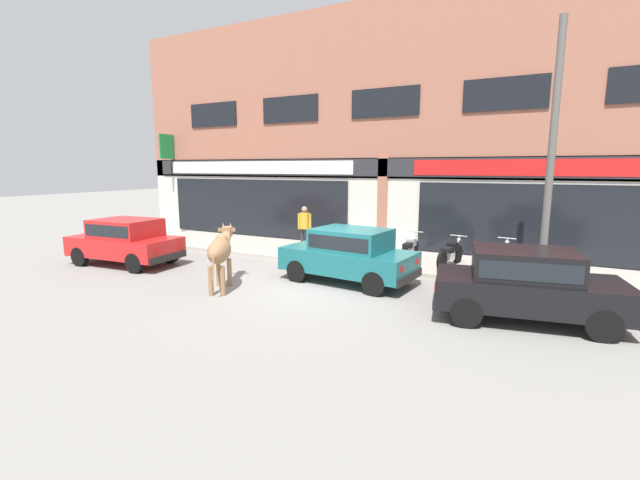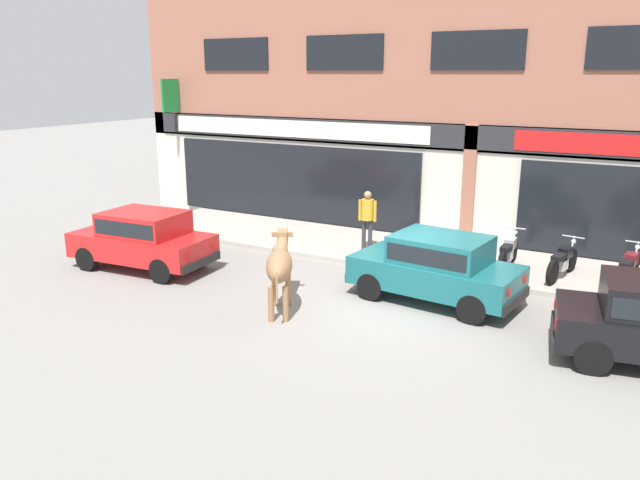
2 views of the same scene
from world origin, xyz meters
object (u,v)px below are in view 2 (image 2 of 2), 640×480
object	(u,v)px
motorcycle_2	(629,268)
cow	(280,265)
motorcycle_1	(563,262)
pedestrian	(367,214)
motorcycle_0	(508,252)
car_1	(437,265)
car_2	(143,237)

from	to	relation	value
motorcycle_2	cow	bearing A→B (deg)	-141.04
motorcycle_1	motorcycle_2	xyz separation A→B (m)	(1.38, 0.19, 0.00)
pedestrian	motorcycle_1	bearing A→B (deg)	0.36
pedestrian	motorcycle_0	bearing A→B (deg)	3.59
car_1	motorcycle_0	bearing A→B (deg)	73.23
car_1	motorcycle_2	xyz separation A→B (m)	(3.52, 2.83, -0.31)
car_1	motorcycle_1	size ratio (longest dim) A/B	2.07
car_2	motorcycle_2	distance (m)	11.42
motorcycle_2	pedestrian	distance (m)	6.40
motorcycle_2	motorcycle_1	bearing A→B (deg)	-172.15
cow	motorcycle_2	xyz separation A→B (m)	(6.11, 4.94, -0.50)
cow	motorcycle_2	bearing A→B (deg)	38.96
motorcycle_0	motorcycle_1	bearing A→B (deg)	-8.84
car_1	car_2	distance (m)	7.24
motorcycle_0	motorcycle_1	world-z (taller)	same
motorcycle_2	motorcycle_0	bearing A→B (deg)	179.77
cow	car_1	world-z (taller)	cow
cow	motorcycle_1	xyz separation A→B (m)	(4.73, 4.75, -0.50)
cow	motorcycle_1	distance (m)	6.72
cow	motorcycle_2	world-z (taller)	cow
cow	car_2	bearing A→B (deg)	170.18
cow	car_2	xyz separation A→B (m)	(-4.53, 0.78, -0.19)
motorcycle_2	pedestrian	world-z (taller)	pedestrian
motorcycle_2	pedestrian	size ratio (longest dim) A/B	1.13
car_1	motorcycle_2	bearing A→B (deg)	38.80
car_2	motorcycle_1	world-z (taller)	car_2
car_1	car_2	world-z (taller)	same
car_1	motorcycle_0	world-z (taller)	car_1
motorcycle_0	pedestrian	xyz separation A→B (m)	(-3.70, -0.23, 0.60)
cow	car_2	world-z (taller)	cow
cow	motorcycle_0	xyz separation A→B (m)	(3.45, 4.95, -0.50)
car_2	motorcycle_0	distance (m)	9.00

